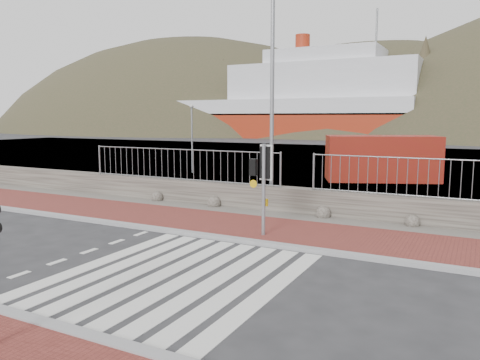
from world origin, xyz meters
The scene contains 14 objects.
ground centered at (0.00, 0.00, 0.00)m, with size 220.00×220.00×0.00m, color #28282B.
sidewalk_far centered at (0.00, 4.50, 0.04)m, with size 40.00×3.00×0.08m, color maroon.
kerb_near centered at (0.00, -3.00, 0.05)m, with size 40.00×0.25×0.12m, color gray.
kerb_far centered at (0.00, 3.00, 0.05)m, with size 40.00×0.25×0.12m, color gray.
zebra_crossing centered at (0.00, 0.00, 0.01)m, with size 4.62×5.60×0.01m.
gravel_strip centered at (0.00, 6.50, 0.03)m, with size 40.00×1.50×0.06m, color #59544C.
stone_wall centered at (0.00, 7.30, 0.45)m, with size 40.00×0.60×0.90m, color #443E37.
railing centered at (0.00, 7.15, 1.82)m, with size 18.07×0.07×1.22m.
quay centered at (0.00, 27.90, 0.00)m, with size 120.00×40.00×0.50m, color #4C4C4F.
water centered at (0.00, 62.90, 0.00)m, with size 220.00×50.00×0.05m, color #3F4C54.
ferry centered at (-24.65, 67.90, 5.36)m, with size 50.00×16.00×20.00m.
traffic_signal_far centered at (0.27, 3.75, 1.89)m, with size 0.63×0.25×2.61m.
streetlight centered at (-1.22, 8.06, 4.78)m, with size 1.77×0.65×8.50m.
shipping_container centered at (0.87, 17.55, 1.19)m, with size 5.70×2.38×2.38m, color maroon.
Camera 1 is at (5.59, -7.84, 3.32)m, focal length 35.00 mm.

